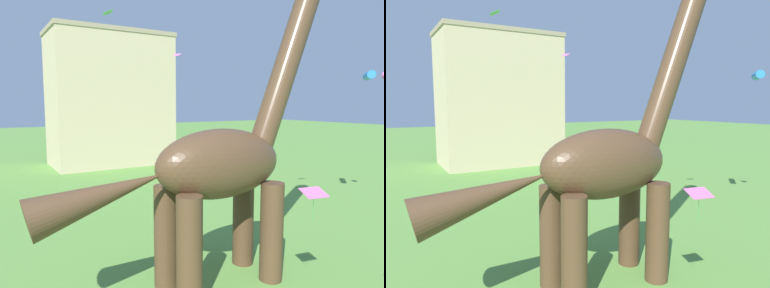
# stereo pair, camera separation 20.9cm
# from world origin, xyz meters

# --- Properties ---
(dinosaur_sculpture) EXTENTS (13.68, 2.90, 14.30)m
(dinosaur_sculpture) POSITION_xyz_m (0.50, 5.29, 5.17)
(dinosaur_sculpture) COLOR #513823
(dinosaur_sculpture) RESTS_ON ground_plane
(kite_mid_left) EXTENTS (0.61, 0.75, 0.21)m
(kite_mid_left) POSITION_xyz_m (-1.93, 11.66, 12.24)
(kite_mid_left) COLOR green
(kite_far_left) EXTENTS (0.98, 0.78, 1.13)m
(kite_far_left) POSITION_xyz_m (2.02, 1.70, 4.53)
(kite_far_left) COLOR pink
(kite_near_high) EXTENTS (0.75, 0.88, 0.98)m
(kite_near_high) POSITION_xyz_m (8.38, 23.07, 12.18)
(kite_near_high) COLOR pink
(kite_high_right) EXTENTS (2.01, 2.05, 0.58)m
(kite_high_right) POSITION_xyz_m (15.19, 7.94, 9.55)
(kite_high_right) COLOR #287AE5
(background_building_block) EXTENTS (14.56, 8.78, 16.42)m
(background_building_block) POSITION_xyz_m (6.58, 37.35, 8.22)
(background_building_block) COLOR #CCB78E
(background_building_block) RESTS_ON ground_plane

